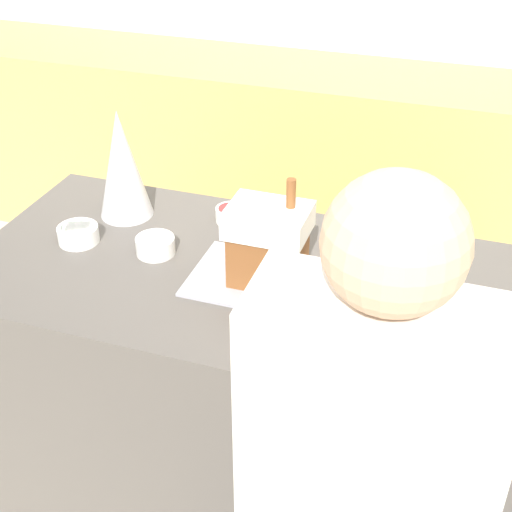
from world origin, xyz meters
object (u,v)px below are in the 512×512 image
object	(u,v)px
candy_bowl_beside_tree	(77,234)
gingerbread_house	(268,243)
candy_bowl_center_rear	(435,258)
candy_bowl_far_right	(231,214)
mug	(478,348)
baking_tray	(268,281)
decorative_tree	(122,164)
candy_bowl_far_left	(387,267)
candy_bowl_front_corner	(155,245)

from	to	relation	value
candy_bowl_beside_tree	gingerbread_house	bearing A→B (deg)	-1.80
candy_bowl_center_rear	candy_bowl_far_right	size ratio (longest dim) A/B	1.20
candy_bowl_beside_tree	mug	xyz separation A→B (m)	(1.13, -0.18, 0.02)
baking_tray	decorative_tree	bearing A→B (deg)	157.78
gingerbread_house	candy_bowl_center_rear	distance (m)	0.47
baking_tray	candy_bowl_far_left	bearing A→B (deg)	24.54
gingerbread_house	decorative_tree	distance (m)	0.57
candy_bowl_center_rear	candy_bowl_far_right	xyz separation A→B (m)	(-0.62, 0.06, -0.01)
baking_tray	mug	size ratio (longest dim) A/B	4.26
gingerbread_house	candy_bowl_front_corner	world-z (taller)	gingerbread_house
candy_bowl_far_right	gingerbread_house	bearing A→B (deg)	-53.24
candy_bowl_far_right	baking_tray	bearing A→B (deg)	-53.31
decorative_tree	mug	size ratio (longest dim) A/B	3.49
candy_bowl_center_rear	decorative_tree	bearing A→B (deg)	179.90
candy_bowl_beside_tree	mug	bearing A→B (deg)	-9.13
baking_tray	mug	distance (m)	0.57
candy_bowl_front_corner	mug	size ratio (longest dim) A/B	1.14
candy_bowl_beside_tree	mug	size ratio (longest dim) A/B	1.22
candy_bowl_center_rear	candy_bowl_far_left	world-z (taller)	candy_bowl_center_rear
candy_bowl_beside_tree	mug	distance (m)	1.14
candy_bowl_far_left	mug	distance (m)	0.39
gingerbread_house	candy_bowl_beside_tree	xyz separation A→B (m)	(-0.58, 0.02, -0.10)
candy_bowl_beside_tree	candy_bowl_far_left	world-z (taller)	candy_bowl_beside_tree
gingerbread_house	decorative_tree	bearing A→B (deg)	157.81
baking_tray	mug	bearing A→B (deg)	-16.62
baking_tray	candy_bowl_far_left	xyz separation A→B (m)	(0.29, 0.13, 0.02)
mug	candy_bowl_front_corner	bearing A→B (deg)	167.36
candy_bowl_beside_tree	candy_bowl_front_corner	bearing A→B (deg)	4.34
decorative_tree	candy_bowl_beside_tree	xyz separation A→B (m)	(-0.06, -0.20, -0.14)
candy_bowl_beside_tree	baking_tray	bearing A→B (deg)	-1.82
candy_bowl_far_left	candy_bowl_front_corner	world-z (taller)	candy_bowl_front_corner
candy_bowl_far_right	candy_bowl_center_rear	bearing A→B (deg)	-5.81
baking_tray	candy_bowl_beside_tree	size ratio (longest dim) A/B	3.50
candy_bowl_beside_tree	candy_bowl_far_left	xyz separation A→B (m)	(0.88, 0.12, -0.00)
gingerbread_house	mug	xyz separation A→B (m)	(0.55, -0.16, -0.07)
candy_bowl_center_rear	candy_bowl_front_corner	world-z (taller)	candy_bowl_center_rear
gingerbread_house	candy_bowl_front_corner	bearing A→B (deg)	173.96
candy_bowl_center_rear	candy_bowl_beside_tree	bearing A→B (deg)	-168.90
candy_bowl_beside_tree	mug	world-z (taller)	mug
candy_bowl_center_rear	candy_bowl_far_right	distance (m)	0.62
candy_bowl_beside_tree	candy_bowl_far_left	distance (m)	0.88
mug	gingerbread_house	bearing A→B (deg)	163.35
candy_bowl_center_rear	mug	xyz separation A→B (m)	(0.13, -0.38, 0.02)
decorative_tree	baking_tray	bearing A→B (deg)	-22.22
gingerbread_house	candy_bowl_beside_tree	distance (m)	0.59
baking_tray	gingerbread_house	distance (m)	0.12
baking_tray	candy_bowl_center_rear	xyz separation A→B (m)	(0.41, 0.21, 0.03)
candy_bowl_far_left	gingerbread_house	bearing A→B (deg)	-155.46
decorative_tree	candy_bowl_center_rear	bearing A→B (deg)	-0.10
decorative_tree	candy_bowl_far_right	xyz separation A→B (m)	(0.32, 0.06, -0.14)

